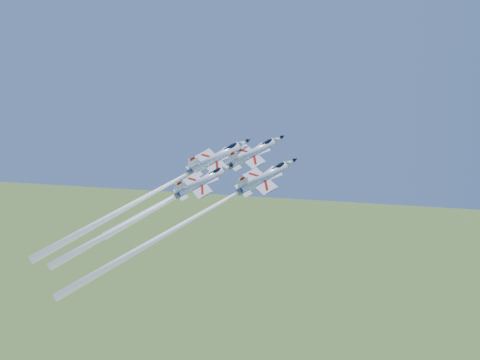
% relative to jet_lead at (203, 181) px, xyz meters
% --- Properties ---
extents(jet_lead, '(25.32, 24.30, 27.56)m').
position_rel_jet_lead_xyz_m(jet_lead, '(0.00, 0.00, 0.00)').
color(jet_lead, white).
extents(jet_left, '(29.42, 28.59, 32.83)m').
position_rel_jet_lead_xyz_m(jet_left, '(-10.31, -3.11, -2.52)').
color(jet_left, white).
extents(jet_right, '(29.50, 29.20, 35.33)m').
position_rel_jet_lead_xyz_m(jet_right, '(0.62, -10.84, -5.51)').
color(jet_right, white).
extents(jet_slot, '(24.05, 23.04, 26.09)m').
position_rel_jet_lead_xyz_m(jet_slot, '(-8.40, -8.79, -4.66)').
color(jet_slot, white).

